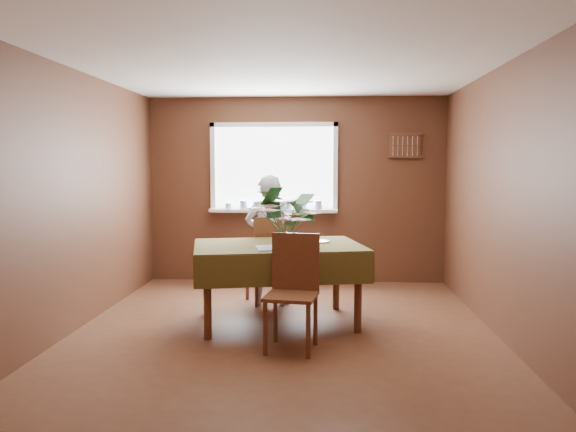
# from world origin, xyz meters

# --- Properties ---
(floor) EXTENTS (4.50, 4.50, 0.00)m
(floor) POSITION_xyz_m (0.00, 0.00, 0.00)
(floor) COLOR #552F1D
(floor) RESTS_ON ground
(ceiling) EXTENTS (4.50, 4.50, 0.00)m
(ceiling) POSITION_xyz_m (0.00, 0.00, 2.50)
(ceiling) COLOR white
(ceiling) RESTS_ON wall_back
(wall_back) EXTENTS (4.00, 0.00, 4.00)m
(wall_back) POSITION_xyz_m (0.00, 2.25, 1.25)
(wall_back) COLOR brown
(wall_back) RESTS_ON floor
(wall_front) EXTENTS (4.00, 0.00, 4.00)m
(wall_front) POSITION_xyz_m (0.00, -2.25, 1.25)
(wall_front) COLOR brown
(wall_front) RESTS_ON floor
(wall_left) EXTENTS (0.00, 4.50, 4.50)m
(wall_left) POSITION_xyz_m (-2.00, 0.00, 1.25)
(wall_left) COLOR brown
(wall_left) RESTS_ON floor
(wall_right) EXTENTS (0.00, 4.50, 4.50)m
(wall_right) POSITION_xyz_m (2.00, 0.00, 1.25)
(wall_right) COLOR brown
(wall_right) RESTS_ON floor
(window_assembly) EXTENTS (1.72, 0.20, 1.22)m
(window_assembly) POSITION_xyz_m (-0.30, 2.19, 1.34)
(window_assembly) COLOR white
(window_assembly) RESTS_ON wall_back
(spoon_rack) EXTENTS (0.44, 0.05, 0.33)m
(spoon_rack) POSITION_xyz_m (1.45, 2.22, 1.85)
(spoon_rack) COLOR brown
(spoon_rack) RESTS_ON wall_back
(dining_table) EXTENTS (1.85, 1.45, 0.81)m
(dining_table) POSITION_xyz_m (-0.08, 0.17, 0.70)
(dining_table) COLOR brown
(dining_table) RESTS_ON floor
(chair_far) EXTENTS (0.57, 0.57, 1.01)m
(chair_far) POSITION_xyz_m (-0.24, 0.96, 0.55)
(chair_far) COLOR brown
(chair_far) RESTS_ON floor
(chair_near) EXTENTS (0.48, 0.48, 0.99)m
(chair_near) POSITION_xyz_m (0.12, -0.56, 0.54)
(chair_near) COLOR brown
(chair_near) RESTS_ON floor
(seated_woman) EXTENTS (0.55, 0.37, 1.48)m
(seated_woman) POSITION_xyz_m (-0.24, 0.92, 0.74)
(seated_woman) COLOR white
(seated_woman) RESTS_ON floor
(flower_bouquet) EXTENTS (0.59, 0.59, 0.51)m
(flower_bouquet) POSITION_xyz_m (0.03, -0.09, 1.13)
(flower_bouquet) COLOR white
(flower_bouquet) RESTS_ON dining_table
(side_plate) EXTENTS (0.26, 0.26, 0.01)m
(side_plate) POSITION_xyz_m (0.33, 0.35, 0.81)
(side_plate) COLOR white
(side_plate) RESTS_ON dining_table
(table_knife) EXTENTS (0.04, 0.24, 0.00)m
(table_knife) POSITION_xyz_m (0.19, 0.00, 0.81)
(table_knife) COLOR silver
(table_knife) RESTS_ON dining_table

